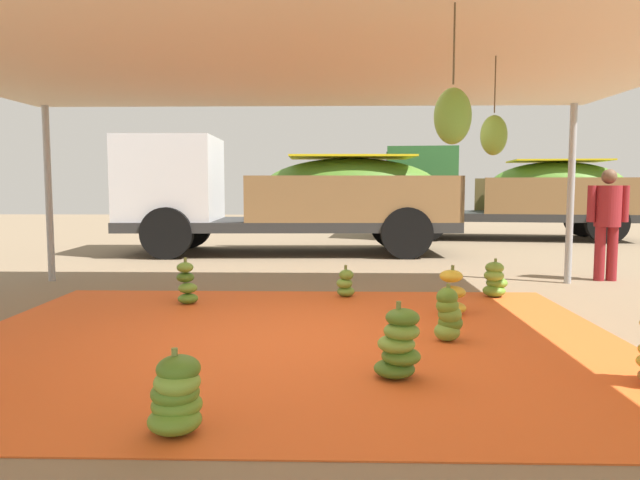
# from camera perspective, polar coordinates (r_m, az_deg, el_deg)

# --- Properties ---
(ground_plane) EXTENTS (40.00, 40.00, 0.00)m
(ground_plane) POSITION_cam_1_polar(r_m,az_deg,el_deg) (8.59, -1.35, -4.31)
(ground_plane) COLOR #7F6B51
(tarp_orange) EXTENTS (6.15, 4.93, 0.01)m
(tarp_orange) POSITION_cam_1_polar(r_m,az_deg,el_deg) (5.66, -2.89, -9.33)
(tarp_orange) COLOR #E05B23
(tarp_orange) RESTS_ON ground
(tent_canopy) EXTENTS (8.00, 7.00, 2.64)m
(tent_canopy) POSITION_cam_1_polar(r_m,az_deg,el_deg) (5.50, -2.91, 17.06)
(tent_canopy) COLOR #9EA0A5
(tent_canopy) RESTS_ON ground
(banana_bunch_1) EXTENTS (0.42, 0.41, 0.49)m
(banana_bunch_1) POSITION_cam_1_polar(r_m,az_deg,el_deg) (7.98, 16.21, -3.69)
(banana_bunch_1) COLOR #60932D
(banana_bunch_1) RESTS_ON tarp_orange
(banana_bunch_2) EXTENTS (0.32, 0.32, 0.53)m
(banana_bunch_2) POSITION_cam_1_polar(r_m,az_deg,el_deg) (5.64, 12.05, -7.04)
(banana_bunch_2) COLOR #75A83D
(banana_bunch_2) RESTS_ON tarp_orange
(banana_bunch_3) EXTENTS (0.31, 0.32, 0.56)m
(banana_bunch_3) POSITION_cam_1_polar(r_m,az_deg,el_deg) (7.40, -12.50, -4.12)
(banana_bunch_3) COLOR #518428
(banana_bunch_3) RESTS_ON tarp_orange
(banana_bunch_5) EXTENTS (0.30, 0.31, 0.41)m
(banana_bunch_5) POSITION_cam_1_polar(r_m,az_deg,el_deg) (7.65, 2.42, -4.19)
(banana_bunch_5) COLOR #6B9E38
(banana_bunch_5) RESTS_ON tarp_orange
(banana_bunch_6) EXTENTS (0.44, 0.45, 0.49)m
(banana_bunch_6) POSITION_cam_1_polar(r_m,az_deg,el_deg) (3.67, -13.44, -14.17)
(banana_bunch_6) COLOR #60932D
(banana_bunch_6) RESTS_ON tarp_orange
(banana_bunch_7) EXTENTS (0.38, 0.38, 0.54)m
(banana_bunch_7) POSITION_cam_1_polar(r_m,az_deg,el_deg) (6.79, 12.39, -5.01)
(banana_bunch_7) COLOR gold
(banana_bunch_7) RESTS_ON tarp_orange
(banana_bunch_8) EXTENTS (0.41, 0.40, 0.57)m
(banana_bunch_8) POSITION_cam_1_polar(r_m,az_deg,el_deg) (4.52, 7.46, -9.91)
(banana_bunch_8) COLOR #477523
(banana_bunch_8) RESTS_ON tarp_orange
(cargo_truck_main) EXTENTS (6.87, 2.50, 2.40)m
(cargo_truck_main) POSITION_cam_1_polar(r_m,az_deg,el_deg) (12.58, -3.69, 4.45)
(cargo_truck_main) COLOR #2D2D2D
(cargo_truck_main) RESTS_ON ground
(cargo_truck_far) EXTENTS (6.57, 2.97, 2.40)m
(cargo_truck_far) POSITION_cam_1_polar(r_m,az_deg,el_deg) (16.68, 17.01, 4.46)
(cargo_truck_far) COLOR #2D2D2D
(cargo_truck_far) RESTS_ON ground
(worker_0) EXTENTS (0.61, 0.37, 1.66)m
(worker_0) POSITION_cam_1_polar(r_m,az_deg,el_deg) (9.88, 25.55, 2.07)
(worker_0) COLOR maroon
(worker_0) RESTS_ON ground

